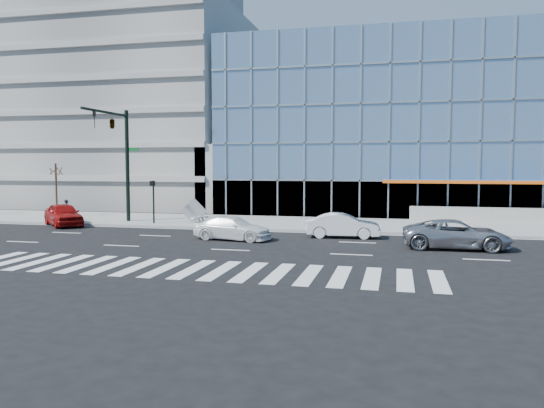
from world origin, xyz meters
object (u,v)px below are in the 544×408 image
(white_suv, at_px, (233,228))
(white_sedan, at_px, (343,226))
(silver_suv, at_px, (456,234))
(red_sedan, at_px, (63,214))
(ped_signal_post, at_px, (153,195))
(tilted_panel, at_px, (194,211))
(traffic_signal, at_px, (117,137))
(street_tree_near, at_px, (56,171))
(pedestrian, at_px, (67,210))

(white_suv, xyz_separation_m, white_sedan, (6.00, 2.30, 0.05))
(silver_suv, height_order, red_sedan, red_sedan)
(ped_signal_post, distance_m, red_sedan, 6.37)
(red_sedan, bearing_deg, white_suv, -63.76)
(red_sedan, xyz_separation_m, tilted_panel, (9.00, 1.70, 0.28))
(white_suv, height_order, red_sedan, red_sedan)
(traffic_signal, height_order, street_tree_near, traffic_signal)
(street_tree_near, bearing_deg, pedestrian, -41.69)
(traffic_signal, bearing_deg, silver_suv, -14.19)
(traffic_signal, xyz_separation_m, white_suv, (10.02, -5.07, -5.51))
(street_tree_near, relative_size, white_sedan, 0.98)
(street_tree_near, height_order, white_sedan, street_tree_near)
(street_tree_near, relative_size, white_suv, 0.93)
(ped_signal_post, bearing_deg, traffic_signal, -171.48)
(street_tree_near, bearing_deg, red_sedan, -50.20)
(pedestrian, bearing_deg, tilted_panel, -116.04)
(ped_signal_post, bearing_deg, tilted_panel, 1.08)
(white_sedan, relative_size, pedestrian, 2.81)
(traffic_signal, distance_m, ped_signal_post, 4.75)
(pedestrian, distance_m, tilted_panel, 10.16)
(street_tree_near, bearing_deg, white_suv, -25.17)
(traffic_signal, relative_size, tilted_panel, 6.15)
(white_suv, bearing_deg, ped_signal_post, 61.63)
(traffic_signal, distance_m, tilted_panel, 7.51)
(traffic_signal, xyz_separation_m, street_tree_near, (-7.00, 2.93, -2.39))
(pedestrian, bearing_deg, street_tree_near, 24.58)
(ped_signal_post, height_order, silver_suv, ped_signal_post)
(street_tree_near, height_order, white_suv, street_tree_near)
(red_sedan, bearing_deg, ped_signal_post, -32.73)
(white_suv, distance_m, white_sedan, 6.43)
(traffic_signal, relative_size, pedestrian, 5.23)
(silver_suv, xyz_separation_m, tilted_panel, (-16.52, 6.00, 0.33))
(ped_signal_post, bearing_deg, white_suv, -35.89)
(ped_signal_post, relative_size, white_sedan, 0.70)
(ped_signal_post, xyz_separation_m, white_suv, (7.52, -5.44, -1.48))
(street_tree_near, xyz_separation_m, pedestrian, (2.35, -2.09, -2.86))
(red_sedan, distance_m, tilted_panel, 9.16)
(street_tree_near, relative_size, silver_suv, 0.80)
(street_tree_near, bearing_deg, traffic_signal, -22.71)
(pedestrian, height_order, tilted_panel, tilted_panel)
(ped_signal_post, height_order, red_sedan, ped_signal_post)
(street_tree_near, distance_m, red_sedan, 6.23)
(white_sedan, bearing_deg, silver_suv, -118.97)
(red_sedan, bearing_deg, tilted_panel, -37.36)
(street_tree_near, height_order, red_sedan, street_tree_near)
(traffic_signal, distance_m, street_tree_near, 7.96)
(white_sedan, height_order, tilted_panel, tilted_panel)
(street_tree_near, height_order, pedestrian, street_tree_near)
(silver_suv, height_order, white_sedan, silver_suv)
(silver_suv, height_order, pedestrian, pedestrian)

